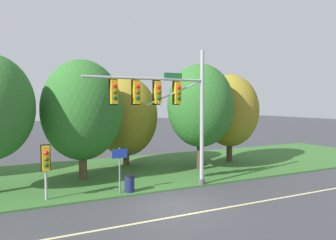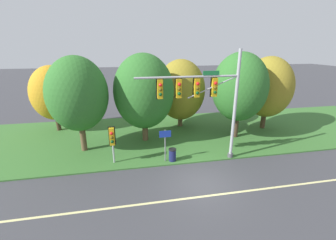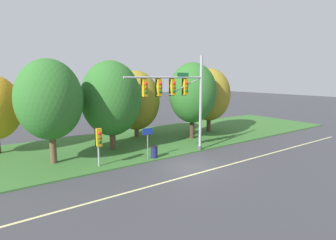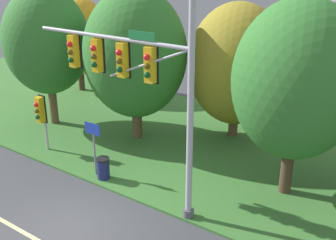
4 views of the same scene
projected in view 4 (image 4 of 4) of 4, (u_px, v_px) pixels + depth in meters
ground_plane at (71, 226)px, 14.73m from camera, size 160.00×160.00×0.00m
grass_verge at (195, 144)px, 20.98m from camera, size 48.00×11.50×0.10m
traffic_signal_mast at (136, 77)px, 14.55m from camera, size 7.09×0.49×7.79m
pedestrian_signal_near_kerb at (41, 112)px, 19.44m from camera, size 0.46×0.55×2.75m
route_sign_post at (94, 140)px, 17.41m from camera, size 0.83×0.08×2.39m
tree_nearest_road at (78, 36)px, 27.73m from camera, size 4.10×4.10×6.28m
tree_left_of_mast at (47, 41)px, 21.81m from camera, size 4.47×4.47×7.34m
tree_behind_signpost at (135, 54)px, 20.10m from camera, size 4.99×4.99×7.44m
tree_mid_verge at (237, 65)px, 20.50m from camera, size 4.80×4.80×6.74m
tree_tall_centre at (297, 81)px, 15.04m from camera, size 4.71×4.71×7.51m
trash_bin at (103, 168)px, 17.50m from camera, size 0.56×0.56×0.93m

